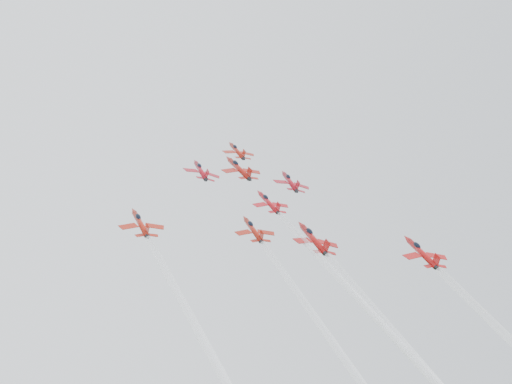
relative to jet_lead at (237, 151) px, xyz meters
name	(u,v)px	position (x,y,z in m)	size (l,w,h in m)	color
jet_lead	(237,151)	(0.00, 0.00, 0.00)	(9.09, 11.10, 8.71)	maroon
jet_row2_left	(201,170)	(-13.85, -13.13, -10.16)	(9.22, 11.26, 8.83)	maroon
jet_row2_center	(239,168)	(-3.09, -10.02, -7.74)	(10.59, 12.93, 10.14)	maroon
jet_row2_right	(290,181)	(8.76, -14.18, -10.97)	(9.68, 11.82, 9.27)	maroon
jet_center	(348,314)	(-1.47, -58.51, -45.37)	(8.73, 75.91, 59.12)	#A91017
jet_rear_farleft	(185,375)	(-32.23, -69.82, -54.12)	(8.68, 75.51, 58.81)	#9F1C0F
jet_rear_left	(335,365)	(-9.51, -68.50, -53.09)	(8.46, 73.57, 57.30)	maroon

